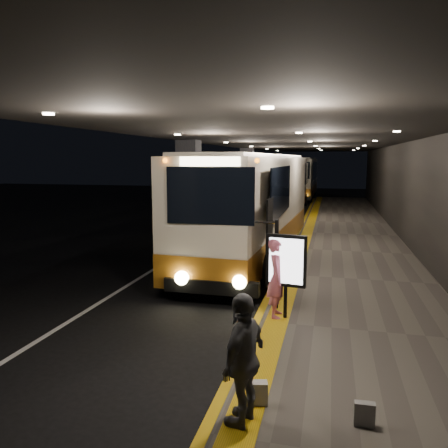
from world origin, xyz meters
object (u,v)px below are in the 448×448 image
at_px(coach_second, 287,186).
at_px(passenger_waiting_grey, 244,359).
at_px(coach_third, 301,179).
at_px(info_sign, 286,262).
at_px(stanchion_post, 277,286).
at_px(bag_plain, 258,393).
at_px(bag_polka, 364,414).
at_px(passenger_boarding, 277,278).
at_px(coach_main, 253,210).

xyz_separation_m(coach_second, passenger_waiting_grey, (2.04, -25.76, -0.72)).
bearing_deg(coach_second, coach_third, 86.91).
xyz_separation_m(passenger_waiting_grey, info_sign, (0.13, 4.06, 0.37)).
distance_m(info_sign, stanchion_post, 0.96).
bearing_deg(coach_second, bag_plain, -86.83).
bearing_deg(bag_polka, passenger_waiting_grey, -169.02).
bearing_deg(bag_plain, coach_third, 93.00).
height_order(passenger_waiting_grey, bag_plain, passenger_waiting_grey).
height_order(coach_second, bag_plain, coach_second).
relative_size(bag_plain, stanchion_post, 0.31).
xyz_separation_m(coach_third, passenger_boarding, (1.71, -32.56, -0.73)).
bearing_deg(stanchion_post, passenger_waiting_grey, -88.58).
bearing_deg(stanchion_post, bag_plain, -86.80).
bearing_deg(info_sign, passenger_waiting_grey, -82.69).
bearing_deg(info_sign, bag_plain, -81.07).
height_order(passenger_boarding, bag_plain, passenger_boarding).
bearing_deg(bag_plain, bag_polka, -6.72).
relative_size(coach_second, bag_polka, 36.03).
distance_m(coach_third, bag_polka, 36.55).
relative_size(passenger_boarding, passenger_waiting_grey, 0.99).
height_order(bag_polka, bag_plain, bag_plain).
relative_size(coach_third, passenger_boarding, 6.59).
distance_m(bag_polka, info_sign, 4.18).
bearing_deg(coach_main, bag_polka, -69.03).
distance_m(coach_main, bag_plain, 10.37).
bearing_deg(bag_plain, passenger_boarding, 92.87).
height_order(coach_third, info_sign, coach_third).
bearing_deg(coach_second, coach_main, -90.67).
distance_m(coach_main, passenger_waiting_grey, 10.75).
xyz_separation_m(coach_main, bag_plain, (1.88, -10.10, -1.47)).
height_order(coach_main, coach_third, coach_main).
relative_size(info_sign, stanchion_post, 1.71).
xyz_separation_m(bag_polka, info_sign, (-1.44, 3.76, 1.12)).
distance_m(coach_main, bag_polka, 10.90).
distance_m(coach_third, bag_plain, 36.27).
height_order(bag_plain, stanchion_post, stanchion_post).
relative_size(coach_third, info_sign, 6.25).
bearing_deg(bag_polka, coach_third, 95.27).
bearing_deg(passenger_waiting_grey, coach_third, -162.46).
height_order(passenger_boarding, passenger_waiting_grey, passenger_waiting_grey).
xyz_separation_m(passenger_boarding, stanchion_post, (-0.05, 0.52, -0.34)).
relative_size(coach_main, passenger_waiting_grey, 6.68).
xyz_separation_m(coach_second, bag_polka, (3.62, -25.45, -1.46)).
distance_m(coach_third, passenger_boarding, 32.61).
xyz_separation_m(coach_main, stanchion_post, (1.65, -5.94, -1.09)).
relative_size(coach_main, passenger_boarding, 6.73).
bearing_deg(info_sign, coach_third, 102.57).
xyz_separation_m(coach_second, stanchion_post, (1.93, -21.12, -1.07)).
bearing_deg(info_sign, coach_main, 115.49).
distance_m(passenger_boarding, passenger_waiting_grey, 4.11).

